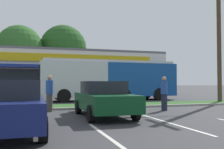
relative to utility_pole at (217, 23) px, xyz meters
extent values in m
cube|color=#2D5B23|center=(-5.12, -0.15, -5.73)|extent=(56.00, 2.20, 0.12)
cube|color=#99968C|center=(-5.12, -1.37, -5.73)|extent=(56.00, 0.24, 0.12)
cube|color=silver|center=(-10.78, -8.82, -5.78)|extent=(0.12, 4.80, 0.01)
cube|color=silver|center=(-7.98, -7.05, -5.78)|extent=(0.12, 4.80, 0.01)
cube|color=silver|center=(-7.81, 20.98, -3.09)|extent=(25.21, 10.06, 5.40)
cube|color=black|center=(-7.81, 15.91, -4.17)|extent=(21.18, 0.08, 2.81)
cube|color=navy|center=(-7.81, 15.25, -2.44)|extent=(23.70, 1.40, 0.35)
cube|color=gold|center=(-7.81, 15.87, -1.36)|extent=(20.17, 0.16, 0.97)
cube|color=slate|center=(-7.81, 20.98, -0.24)|extent=(25.21, 10.06, 0.30)
cylinder|color=#473323|center=(-14.72, 28.68, -3.61)|extent=(0.44, 0.44, 4.35)
sphere|color=#2D6026|center=(-14.72, 28.68, 1.32)|extent=(7.36, 7.36, 7.36)
cylinder|color=#473323|center=(-7.49, 30.62, -3.53)|extent=(0.44, 0.44, 4.50)
sphere|color=#23511E|center=(-7.49, 30.62, 1.80)|extent=(8.22, 8.22, 8.22)
cylinder|color=#4C3826|center=(0.13, 0.00, -0.35)|extent=(0.30, 0.30, 10.87)
cube|color=#144793|center=(-4.11, 5.02, -4.09)|extent=(6.22, 2.73, 2.70)
cube|color=silver|center=(-9.70, 4.86, -4.09)|extent=(5.11, 2.70, 2.70)
cube|color=silver|center=(-6.62, 4.95, -2.64)|extent=(10.80, 2.61, 0.20)
cube|color=black|center=(-6.66, 6.25, -3.60)|extent=(10.28, 0.37, 1.19)
cube|color=black|center=(-12.24, 4.78, -3.76)|extent=(0.12, 2.17, 1.51)
cylinder|color=black|center=(-10.50, 3.66, -5.29)|extent=(1.01, 0.33, 1.00)
cylinder|color=black|center=(-10.57, 6.00, -5.29)|extent=(1.01, 0.33, 1.00)
cylinder|color=black|center=(-5.75, 3.80, -5.29)|extent=(1.01, 0.33, 1.00)
cylinder|color=black|center=(-5.82, 6.15, -5.29)|extent=(1.01, 0.33, 1.00)
cylinder|color=black|center=(-2.68, 3.89, -5.29)|extent=(1.01, 0.33, 1.00)
cylinder|color=black|center=(-2.75, 6.24, -5.29)|extent=(1.01, 0.33, 1.00)
cube|color=brown|center=(-9.79, -2.11, -5.34)|extent=(1.60, 0.45, 0.06)
cube|color=brown|center=(-9.79, -2.30, -5.06)|extent=(1.60, 0.06, 0.44)
cube|color=#333338|center=(-9.18, -2.11, -5.56)|extent=(0.08, 0.36, 0.45)
cube|color=#333338|center=(-10.40, -2.11, -5.56)|extent=(0.08, 0.36, 0.45)
cube|color=#B7B7BC|center=(-0.28, 11.85, -5.13)|extent=(4.38, 1.87, 0.68)
cube|color=black|center=(-0.50, 11.85, -4.54)|extent=(1.97, 1.65, 0.49)
cylinder|color=black|center=(1.07, 12.74, -5.47)|extent=(0.64, 0.22, 0.64)
cylinder|color=black|center=(1.07, 10.96, -5.47)|extent=(0.64, 0.22, 0.64)
cylinder|color=black|center=(-1.64, 12.74, -5.47)|extent=(0.64, 0.22, 0.64)
cylinder|color=black|center=(-1.64, 10.96, -5.47)|extent=(0.64, 0.22, 0.64)
cube|color=navy|center=(-13.34, -7.36, -5.12)|extent=(1.84, 4.49, 0.69)
cube|color=black|center=(-13.34, -7.59, -4.52)|extent=(1.62, 2.02, 0.52)
cylinder|color=black|center=(-12.46, -5.97, -5.47)|extent=(0.22, 0.64, 0.64)
cylinder|color=black|center=(-12.46, -8.75, -5.47)|extent=(0.22, 0.64, 0.64)
cube|color=#0C3F1E|center=(-9.79, -4.70, -5.13)|extent=(1.85, 4.36, 0.66)
cube|color=black|center=(-9.79, -4.48, -4.54)|extent=(1.62, 1.96, 0.53)
cylinder|color=black|center=(-8.91, -6.05, -5.47)|extent=(0.22, 0.64, 0.64)
cylinder|color=black|center=(-10.66, -6.05, -5.47)|extent=(0.22, 0.64, 0.64)
cylinder|color=black|center=(-8.91, -3.35, -5.47)|extent=(0.22, 0.64, 0.64)
cylinder|color=black|center=(-10.66, -3.35, -5.47)|extent=(0.22, 0.64, 0.64)
cube|color=maroon|center=(-10.11, 11.11, -5.10)|extent=(4.36, 1.83, 0.73)
cube|color=black|center=(-10.33, 11.11, -4.52)|extent=(1.96, 1.61, 0.44)
cylinder|color=black|center=(-8.76, 11.98, -5.47)|extent=(0.64, 0.22, 0.64)
cylinder|color=black|center=(-8.76, 10.24, -5.47)|extent=(0.64, 0.22, 0.64)
cylinder|color=black|center=(-11.46, 11.98, -5.47)|extent=(0.64, 0.22, 0.64)
cylinder|color=black|center=(-11.46, 10.24, -5.47)|extent=(0.64, 0.22, 0.64)
cylinder|color=#47423D|center=(-11.90, -2.07, -5.35)|extent=(0.31, 0.31, 0.88)
cylinder|color=#264C99|center=(-11.90, -2.07, -4.56)|extent=(0.37, 0.37, 0.70)
sphere|color=tan|center=(-11.90, -2.07, -4.09)|extent=(0.24, 0.24, 0.24)
cylinder|color=#1E2338|center=(-6.15, -3.28, -5.36)|extent=(0.30, 0.30, 0.86)
cylinder|color=#264C99|center=(-6.15, -3.28, -4.58)|extent=(0.36, 0.36, 0.68)
sphere|color=tan|center=(-6.15, -3.28, -4.13)|extent=(0.24, 0.24, 0.24)
camera|label=1|loc=(-12.73, -15.19, -4.33)|focal=40.99mm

